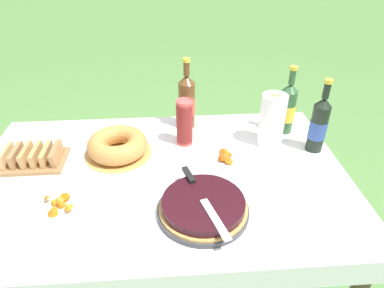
{
  "coord_description": "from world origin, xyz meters",
  "views": [
    {
      "loc": [
        0.05,
        -1.09,
        1.6
      ],
      "look_at": [
        0.14,
        0.12,
        0.81
      ],
      "focal_mm": 32.0,
      "sensor_mm": 36.0,
      "label": 1
    }
  ],
  "objects_px": {
    "cider_bottle_amber": "(187,102)",
    "bread_board": "(33,158)",
    "serving_knife": "(200,194)",
    "snack_plate_left": "(225,158)",
    "bundt_cake": "(118,145)",
    "snack_plate_near": "(60,203)",
    "cup_stack": "(185,123)",
    "juice_bottle_red": "(319,125)",
    "berry_tart": "(203,207)",
    "paper_towel_roll": "(272,120)",
    "cider_bottle_green": "(287,108)"
  },
  "relations": [
    {
      "from": "bread_board",
      "to": "cup_stack",
      "type": "bearing_deg",
      "value": 9.45
    },
    {
      "from": "juice_bottle_red",
      "to": "paper_towel_roll",
      "type": "relative_size",
      "value": 1.38
    },
    {
      "from": "snack_plate_near",
      "to": "paper_towel_roll",
      "type": "distance_m",
      "value": 0.92
    },
    {
      "from": "bundt_cake",
      "to": "bread_board",
      "type": "xyz_separation_m",
      "value": [
        -0.35,
        -0.04,
        -0.02
      ]
    },
    {
      "from": "serving_knife",
      "to": "bread_board",
      "type": "height_order",
      "value": "bread_board"
    },
    {
      "from": "berry_tart",
      "to": "bundt_cake",
      "type": "xyz_separation_m",
      "value": [
        -0.33,
        0.39,
        0.02
      ]
    },
    {
      "from": "bundt_cake",
      "to": "cider_bottle_amber",
      "type": "distance_m",
      "value": 0.39
    },
    {
      "from": "juice_bottle_red",
      "to": "cider_bottle_amber",
      "type": "bearing_deg",
      "value": 155.48
    },
    {
      "from": "snack_plate_left",
      "to": "serving_knife",
      "type": "bearing_deg",
      "value": -115.35
    },
    {
      "from": "berry_tart",
      "to": "cup_stack",
      "type": "relative_size",
      "value": 1.48
    },
    {
      "from": "bundt_cake",
      "to": "snack_plate_left",
      "type": "distance_m",
      "value": 0.46
    },
    {
      "from": "serving_knife",
      "to": "bread_board",
      "type": "xyz_separation_m",
      "value": [
        -0.67,
        0.32,
        -0.04
      ]
    },
    {
      "from": "serving_knife",
      "to": "paper_towel_roll",
      "type": "height_order",
      "value": "paper_towel_roll"
    },
    {
      "from": "cider_bottle_amber",
      "to": "snack_plate_near",
      "type": "distance_m",
      "value": 0.73
    },
    {
      "from": "paper_towel_roll",
      "to": "snack_plate_left",
      "type": "bearing_deg",
      "value": -151.99
    },
    {
      "from": "snack_plate_left",
      "to": "juice_bottle_red",
      "type": "bearing_deg",
      "value": 7.47
    },
    {
      "from": "berry_tart",
      "to": "cider_bottle_green",
      "type": "height_order",
      "value": "cider_bottle_green"
    },
    {
      "from": "snack_plate_left",
      "to": "bread_board",
      "type": "relative_size",
      "value": 0.91
    },
    {
      "from": "bundt_cake",
      "to": "juice_bottle_red",
      "type": "bearing_deg",
      "value": -1.82
    },
    {
      "from": "bundt_cake",
      "to": "serving_knife",
      "type": "bearing_deg",
      "value": -48.03
    },
    {
      "from": "serving_knife",
      "to": "paper_towel_roll",
      "type": "distance_m",
      "value": 0.53
    },
    {
      "from": "serving_knife",
      "to": "cup_stack",
      "type": "height_order",
      "value": "cup_stack"
    },
    {
      "from": "cider_bottle_amber",
      "to": "cup_stack",
      "type": "bearing_deg",
      "value": -97.28
    },
    {
      "from": "paper_towel_roll",
      "to": "snack_plate_near",
      "type": "bearing_deg",
      "value": -157.71
    },
    {
      "from": "berry_tart",
      "to": "paper_towel_roll",
      "type": "relative_size",
      "value": 1.33
    },
    {
      "from": "cider_bottle_amber",
      "to": "bread_board",
      "type": "bearing_deg",
      "value": -158.22
    },
    {
      "from": "juice_bottle_red",
      "to": "snack_plate_left",
      "type": "relative_size",
      "value": 1.4
    },
    {
      "from": "cider_bottle_amber",
      "to": "paper_towel_roll",
      "type": "distance_m",
      "value": 0.41
    },
    {
      "from": "cider_bottle_amber",
      "to": "berry_tart",
      "type": "bearing_deg",
      "value": -88.31
    },
    {
      "from": "bundt_cake",
      "to": "snack_plate_near",
      "type": "height_order",
      "value": "bundt_cake"
    },
    {
      "from": "serving_knife",
      "to": "snack_plate_left",
      "type": "height_order",
      "value": "serving_knife"
    },
    {
      "from": "cider_bottle_green",
      "to": "bread_board",
      "type": "xyz_separation_m",
      "value": [
        -1.12,
        -0.18,
        -0.09
      ]
    },
    {
      "from": "cider_bottle_green",
      "to": "serving_knife",
      "type": "bearing_deg",
      "value": -132.38
    },
    {
      "from": "snack_plate_near",
      "to": "cider_bottle_amber",
      "type": "bearing_deg",
      "value": 47.63
    },
    {
      "from": "bundt_cake",
      "to": "juice_bottle_red",
      "type": "distance_m",
      "value": 0.86
    },
    {
      "from": "berry_tart",
      "to": "cider_bottle_green",
      "type": "distance_m",
      "value": 0.69
    },
    {
      "from": "serving_knife",
      "to": "bread_board",
      "type": "relative_size",
      "value": 1.41
    },
    {
      "from": "juice_bottle_red",
      "to": "snack_plate_near",
      "type": "xyz_separation_m",
      "value": [
        -1.03,
        -0.28,
        -0.11
      ]
    },
    {
      "from": "berry_tart",
      "to": "snack_plate_left",
      "type": "height_order",
      "value": "berry_tart"
    },
    {
      "from": "bundt_cake",
      "to": "cider_bottle_green",
      "type": "relative_size",
      "value": 0.89
    },
    {
      "from": "cup_stack",
      "to": "snack_plate_left",
      "type": "bearing_deg",
      "value": -42.2
    },
    {
      "from": "serving_knife",
      "to": "cup_stack",
      "type": "xyz_separation_m",
      "value": [
        -0.03,
        0.42,
        0.04
      ]
    },
    {
      "from": "cup_stack",
      "to": "cider_bottle_green",
      "type": "xyz_separation_m",
      "value": [
        0.48,
        0.07,
        0.02
      ]
    },
    {
      "from": "serving_knife",
      "to": "snack_plate_left",
      "type": "relative_size",
      "value": 1.55
    },
    {
      "from": "bundt_cake",
      "to": "snack_plate_left",
      "type": "relative_size",
      "value": 1.22
    },
    {
      "from": "serving_knife",
      "to": "snack_plate_left",
      "type": "distance_m",
      "value": 0.31
    },
    {
      "from": "juice_bottle_red",
      "to": "bundt_cake",
      "type": "bearing_deg",
      "value": 178.18
    },
    {
      "from": "berry_tart",
      "to": "juice_bottle_red",
      "type": "bearing_deg",
      "value": 34.1
    },
    {
      "from": "cider_bottle_green",
      "to": "cup_stack",
      "type": "bearing_deg",
      "value": -171.25
    },
    {
      "from": "snack_plate_near",
      "to": "juice_bottle_red",
      "type": "bearing_deg",
      "value": 15.32
    }
  ]
}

